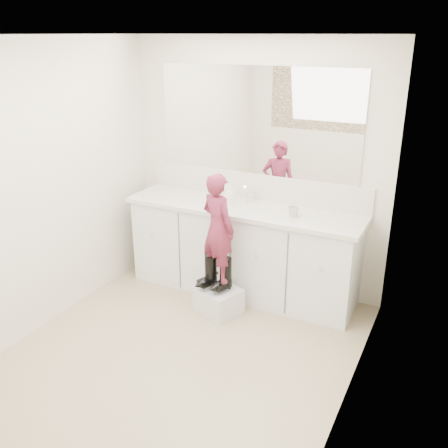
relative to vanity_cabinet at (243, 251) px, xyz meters
The scene contains 17 objects.
floor 1.30m from the vanity_cabinet, 90.00° to the right, with size 3.00×3.00×0.00m, color #897659.
ceiling 2.32m from the vanity_cabinet, 90.00° to the right, with size 3.00×3.00×0.00m, color white.
wall_back 0.82m from the vanity_cabinet, 90.00° to the left, with size 2.60×2.60×0.00m, color beige.
wall_left 1.95m from the vanity_cabinet, 136.70° to the right, with size 3.00×3.00×0.00m, color beige.
wall_right 1.95m from the vanity_cabinet, 43.30° to the right, with size 3.00×3.00×0.00m, color beige.
vanity_cabinet is the anchor object (origin of this frame).
countertop 0.45m from the vanity_cabinet, 90.00° to the right, with size 2.28×0.58×0.04m, color beige.
backsplash 0.64m from the vanity_cabinet, 90.00° to the left, with size 2.28×0.03×0.25m, color beige.
mirror 1.24m from the vanity_cabinet, 90.00° to the left, with size 2.00×0.02×1.00m, color white.
faucet 0.54m from the vanity_cabinet, 90.00° to the left, with size 0.08×0.08×0.10m, color silver.
cup 0.73m from the vanity_cabinet, ahead, with size 0.10×0.10×0.09m, color #BFB798.
soap_bottle 0.57m from the vanity_cabinet, behind, with size 0.08×0.08×0.17m, color white.
step_stool 0.56m from the vanity_cabinet, 92.93° to the right, with size 0.38×0.32×0.24m, color silver.
boot_left 0.49m from the vanity_cabinet, 101.81° to the right, with size 0.12×0.21×0.32m, color black, non-canonical shape.
boot_right 0.48m from the vanity_cabinet, 83.91° to the right, with size 0.12×0.21×0.32m, color black, non-canonical shape.
toddler 0.63m from the vanity_cabinet, 92.93° to the right, with size 0.36×0.23×0.98m, color #AB345B.
toothbrush 0.68m from the vanity_cabinet, 84.66° to the right, with size 0.01×0.01×0.14m, color #D15181.
Camera 1 is at (1.81, -2.81, 2.41)m, focal length 40.00 mm.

